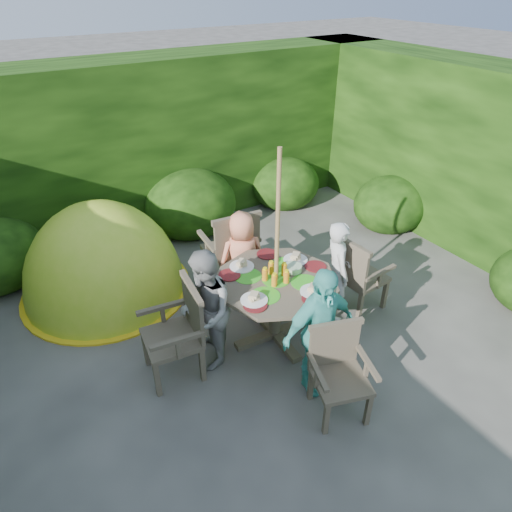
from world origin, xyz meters
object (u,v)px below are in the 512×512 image
child_front (319,332)px  garden_chair_left (179,331)px  patio_table (276,289)px  dome_tent (108,291)px  garden_chair_right (357,274)px  child_left (206,311)px  child_back (242,258)px  garden_chair_front (338,370)px  child_right (337,271)px  parasol_pole (277,253)px  garden_chair_back (232,249)px

child_front → garden_chair_left: bearing=140.1°
patio_table → dome_tent: 2.38m
garden_chair_right → child_left: size_ratio=0.71×
child_back → child_front: (-0.11, -1.60, 0.09)m
garden_chair_front → child_left: (-0.74, 1.16, 0.20)m
child_right → child_back: 1.13m
child_back → child_front: child_front is taller
garden_chair_front → child_left: size_ratio=0.66×
parasol_pole → garden_chair_right: bearing=-4.4°
patio_table → child_back: (0.05, 0.80, -0.06)m
garden_chair_left → garden_chair_front: size_ratio=1.14×
patio_table → parasol_pole: bearing=-171.0°
patio_table → garden_chair_back: bearing=86.5°
parasol_pole → child_left: bearing=176.2°
patio_table → child_right: child_right is taller
garden_chair_back → dome_tent: bearing=-22.8°
garden_chair_front → child_right: size_ratio=0.69×
garden_chair_left → child_back: size_ratio=0.83×
child_front → dome_tent: child_front is taller
garden_chair_left → garden_chair_front: (1.04, -1.17, -0.06)m
parasol_pole → garden_chair_front: 1.28m
child_right → child_front: size_ratio=0.91×
child_right → dome_tent: child_right is taller
garden_chair_front → child_right: 1.36m
garden_chair_left → child_front: size_ratio=0.72×
child_front → parasol_pole: bearing=86.1°
garden_chair_left → child_front: bearing=56.8°
garden_chair_right → garden_chair_back: bearing=36.7°
child_left → garden_chair_back: bearing=161.4°
child_left → dome_tent: (-0.56, 1.78, -0.66)m
patio_table → garden_chair_left: (-1.10, 0.07, -0.13)m
patio_table → garden_chair_back: 1.09m
garden_chair_front → child_back: size_ratio=0.73×
garden_chair_right → child_front: (-1.15, -0.71, 0.18)m
garden_chair_front → child_left: child_left is taller
garden_chair_back → dome_tent: size_ratio=0.44×
parasol_pole → child_back: bearing=86.2°
garden_chair_front → child_left: 1.39m
parasol_pole → garden_chair_front: (-0.05, -1.10, -0.64)m
garden_chair_back → child_right: size_ratio=0.85×
child_left → child_back: child_left is taller
garden_chair_right → garden_chair_back: 1.56m
patio_table → child_left: size_ratio=1.08×
patio_table → garden_chair_right: garden_chair_right is taller
child_right → garden_chair_left: bearing=107.8°
garden_chair_back → child_left: bearing=54.9°
patio_table → dome_tent: (-1.37, 1.84, -0.65)m
parasol_pole → child_left: parasol_pole is taller
patio_table → child_back: child_back is taller
child_right → child_front: (-0.85, -0.75, 0.06)m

